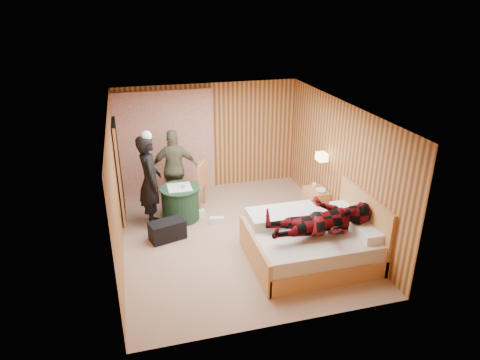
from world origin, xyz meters
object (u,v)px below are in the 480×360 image
object	(u,v)px
bed	(313,242)
man_on_bed	(323,213)
round_table	(180,203)
chair_near	(197,181)
duffel_bag	(167,230)
man_at_table	(175,169)
nightstand	(315,201)
wall_lamp	(322,157)
woman_standing	(150,181)
chair_far	(175,183)

from	to	relation	value
bed	man_on_bed	world-z (taller)	man_on_bed
round_table	chair_near	xyz separation A→B (m)	(0.44, 0.47, 0.24)
duffel_bag	man_on_bed	size ratio (longest dim) A/B	0.37
bed	round_table	world-z (taller)	bed
man_at_table	chair_near	bearing A→B (deg)	161.58
man_on_bed	nightstand	bearing A→B (deg)	67.88
round_table	duffel_bag	bearing A→B (deg)	-115.56
chair_near	duffel_bag	world-z (taller)	chair_near
wall_lamp	duffel_bag	size ratio (longest dim) A/B	0.39
duffel_bag	man_at_table	distance (m)	1.62
bed	duffel_bag	xyz separation A→B (m)	(-2.39, 1.32, -0.15)
wall_lamp	woman_standing	bearing A→B (deg)	172.36
nightstand	round_table	xyz separation A→B (m)	(-2.79, 0.50, 0.08)
chair_far	man_on_bed	xyz separation A→B (m)	(2.07, -2.94, 0.47)
bed	woman_standing	xyz separation A→B (m)	(-2.60, 1.97, 0.61)
nightstand	chair_near	xyz separation A→B (m)	(-2.35, 0.97, 0.32)
chair_far	duffel_bag	distance (m)	1.48
wall_lamp	duffel_bag	bearing A→B (deg)	-176.44
chair_near	man_on_bed	xyz separation A→B (m)	(1.62, -2.76, 0.41)
nightstand	chair_near	world-z (taller)	chair_near
bed	chair_far	world-z (taller)	bed
nightstand	chair_far	bearing A→B (deg)	157.76
chair_near	man_at_table	xyz separation A→B (m)	(-0.44, 0.21, 0.26)
bed	round_table	distance (m)	2.90
round_table	man_at_table	xyz separation A→B (m)	(0.00, 0.68, 0.50)
nightstand	woman_standing	world-z (taller)	woman_standing
round_table	woman_standing	world-z (taller)	woman_standing
woman_standing	man_at_table	world-z (taller)	woman_standing
wall_lamp	round_table	size ratio (longest dim) A/B	0.32
chair_near	man_on_bed	size ratio (longest dim) A/B	0.59
man_on_bed	woman_standing	bearing A→B (deg)	140.08
nightstand	round_table	size ratio (longest dim) A/B	0.70
woman_standing	man_at_table	size ratio (longest dim) A/B	1.10
round_table	man_on_bed	world-z (taller)	man_on_bed
bed	chair_near	world-z (taller)	bed
man_on_bed	round_table	bearing A→B (deg)	131.88
bed	man_on_bed	distance (m)	0.71
wall_lamp	man_on_bed	size ratio (longest dim) A/B	0.15
wall_lamp	nightstand	bearing A→B (deg)	130.98
bed	man_on_bed	xyz separation A→B (m)	(0.03, -0.23, 0.67)
wall_lamp	man_at_table	xyz separation A→B (m)	(-2.83, 1.23, -0.44)
wall_lamp	man_on_bed	bearing A→B (deg)	-113.88
man_at_table	bed	bearing A→B (deg)	133.98
nightstand	wall_lamp	bearing A→B (deg)	-49.02
bed	man_at_table	size ratio (longest dim) A/B	1.24
nightstand	chair_near	distance (m)	2.56
man_at_table	man_on_bed	bearing A→B (deg)	132.20
wall_lamp	bed	bearing A→B (deg)	-117.92
wall_lamp	man_at_table	bearing A→B (deg)	156.55
wall_lamp	woman_standing	world-z (taller)	woman_standing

